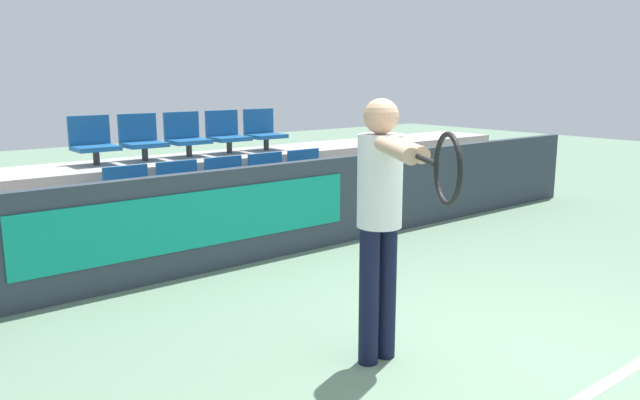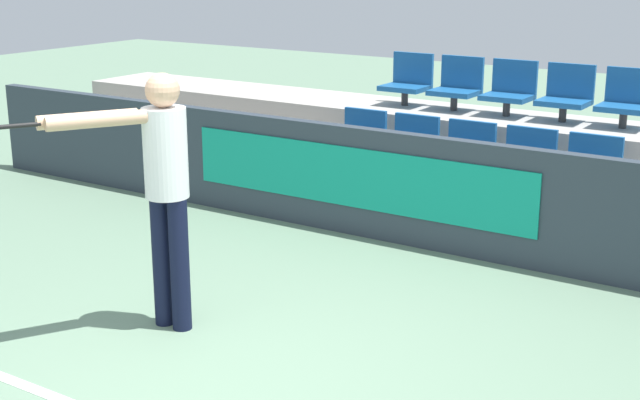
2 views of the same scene
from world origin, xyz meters
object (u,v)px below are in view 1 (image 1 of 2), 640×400
(stadium_chair_3, at_px, (271,178))
(stadium_chair_1, at_px, (182,189))
(stadium_chair_9, at_px, (263,131))
(stadium_chair_7, at_px, (186,136))
(stadium_chair_5, at_px, (93,142))
(stadium_chair_8, at_px, (226,133))
(stadium_chair_2, at_px, (229,183))
(stadium_chair_4, at_px, (309,173))
(stadium_chair_0, at_px, (131,195))
(tennis_player, at_px, (382,207))
(stadium_chair_6, at_px, (142,139))

(stadium_chair_3, bearing_deg, stadium_chair_1, 180.00)
(stadium_chair_1, xyz_separation_m, stadium_chair_9, (1.67, 0.97, 0.45))
(stadium_chair_1, distance_m, stadium_chair_7, 1.21)
(stadium_chair_1, height_order, stadium_chair_7, stadium_chair_7)
(stadium_chair_5, xyz_separation_m, stadium_chair_8, (1.67, 0.00, 0.00))
(stadium_chair_2, relative_size, stadium_chair_9, 1.00)
(stadium_chair_4, relative_size, stadium_chair_7, 1.00)
(stadium_chair_7, bearing_deg, stadium_chair_0, -138.80)
(stadium_chair_5, xyz_separation_m, stadium_chair_9, (2.23, 0.00, 0.00))
(stadium_chair_7, distance_m, tennis_player, 4.22)
(stadium_chair_2, relative_size, stadium_chair_3, 1.00)
(stadium_chair_0, relative_size, stadium_chair_3, 1.00)
(stadium_chair_0, distance_m, stadium_chair_6, 1.21)
(stadium_chair_2, height_order, stadium_chair_3, same)
(stadium_chair_6, xyz_separation_m, tennis_player, (-0.21, -4.14, -0.09))
(stadium_chair_0, height_order, stadium_chair_3, same)
(stadium_chair_9, distance_m, tennis_player, 4.55)
(stadium_chair_6, bearing_deg, stadium_chair_0, -119.73)
(stadium_chair_5, distance_m, tennis_player, 4.16)
(stadium_chair_3, relative_size, tennis_player, 0.31)
(stadium_chair_0, relative_size, stadium_chair_9, 1.00)
(stadium_chair_2, bearing_deg, stadium_chair_7, 90.00)
(stadium_chair_3, bearing_deg, stadium_chair_0, 180.00)
(stadium_chair_6, height_order, stadium_chair_7, same)
(stadium_chair_1, bearing_deg, stadium_chair_9, 30.27)
(stadium_chair_6, bearing_deg, tennis_player, -92.94)
(stadium_chair_6, relative_size, stadium_chair_7, 1.00)
(stadium_chair_9, bearing_deg, tennis_player, -114.43)
(stadium_chair_0, relative_size, stadium_chair_8, 1.00)
(stadium_chair_6, relative_size, stadium_chair_8, 1.00)
(stadium_chair_7, xyz_separation_m, stadium_chair_8, (0.56, 0.00, 0.00))
(stadium_chair_6, bearing_deg, stadium_chair_1, -90.00)
(stadium_chair_5, bearing_deg, stadium_chair_8, 0.00)
(stadium_chair_0, height_order, stadium_chair_1, same)
(stadium_chair_5, relative_size, tennis_player, 0.31)
(stadium_chair_3, bearing_deg, stadium_chair_7, 119.73)
(stadium_chair_0, relative_size, stadium_chair_6, 1.00)
(stadium_chair_8, bearing_deg, tennis_player, -107.74)
(stadium_chair_3, distance_m, stadium_chair_5, 1.98)
(stadium_chair_0, relative_size, stadium_chair_2, 1.00)
(stadium_chair_3, bearing_deg, stadium_chair_8, 90.00)
(stadium_chair_2, bearing_deg, stadium_chair_5, 138.80)
(stadium_chair_7, bearing_deg, stadium_chair_4, -41.20)
(stadium_chair_4, height_order, tennis_player, tennis_player)
(stadium_chair_0, xyz_separation_m, stadium_chair_8, (1.67, 0.97, 0.45))
(stadium_chair_4, distance_m, tennis_player, 3.70)
(stadium_chair_2, bearing_deg, stadium_chair_0, 180.00)
(stadium_chair_3, xyz_separation_m, tennis_player, (-1.33, -3.17, 0.36))
(stadium_chair_3, height_order, stadium_chair_5, stadium_chair_5)
(stadium_chair_3, height_order, stadium_chair_8, stadium_chair_8)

